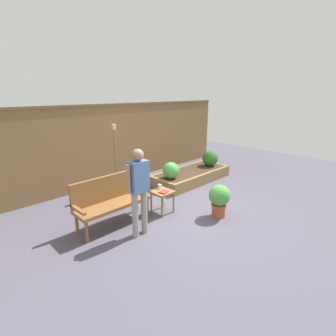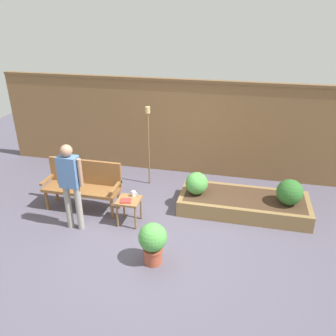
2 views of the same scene
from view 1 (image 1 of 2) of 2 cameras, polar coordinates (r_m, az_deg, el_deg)
name	(u,v)px [view 1 (image 1 of 2)]	position (r m, az deg, el deg)	size (l,w,h in m)	color
ground_plane	(183,210)	(5.54, 3.31, -9.46)	(14.00, 14.00, 0.00)	#514C5B
fence_back	(113,144)	(7.11, -12.33, 5.36)	(8.40, 0.14, 2.16)	brown
garden_bench	(110,197)	(4.92, -12.82, -6.44)	(1.44, 0.48, 0.94)	brown
side_table	(162,195)	(5.29, -1.28, -6.04)	(0.40, 0.40, 0.48)	olive
cup_on_table	(160,187)	(5.36, -1.88, -4.20)	(0.11, 0.07, 0.10)	white
book_on_table	(164,192)	(5.19, -0.94, -5.37)	(0.18, 0.16, 0.02)	#B2332D
potted_boxwood	(219,198)	(5.23, 11.46, -6.70)	(0.43, 0.43, 0.67)	#A84C33
raised_planter_bed	(191,176)	(7.29, 5.23, -1.70)	(2.40, 1.00, 0.30)	olive
shrub_near_bench	(171,170)	(6.50, 0.66, -0.55)	(0.43, 0.43, 0.43)	brown
shrub_far_corner	(210,158)	(7.74, 9.44, 2.19)	(0.47, 0.47, 0.47)	brown
tiki_torch	(115,147)	(6.20, -11.90, 4.60)	(0.10, 0.10, 1.73)	brown
person_by_bench	(139,185)	(4.31, -6.60, -3.89)	(0.47, 0.20, 1.56)	gray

